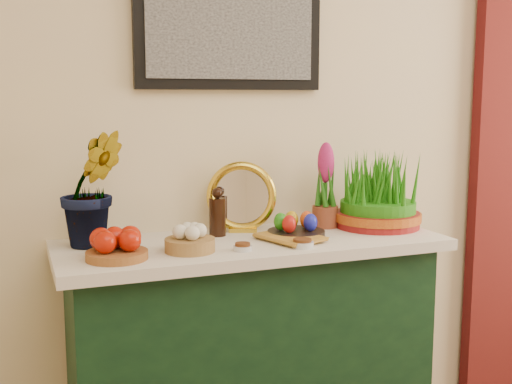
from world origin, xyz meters
TOP-DOWN VIEW (x-y plane):
  - sideboard at (-0.35, 2.00)m, footprint 1.30×0.45m
  - tablecloth at (-0.35, 2.00)m, footprint 1.40×0.55m
  - hyacinth_green at (-0.89, 2.10)m, footprint 0.29×0.26m
  - apple_bowl at (-0.85, 1.88)m, footprint 0.22×0.22m
  - garlic_basket at (-0.61, 1.90)m, footprint 0.20×0.20m
  - vinegar_cruet at (-0.44, 2.10)m, footprint 0.06×0.06m
  - mirror at (-0.33, 2.15)m, footprint 0.27×0.15m
  - book at (-0.31, 1.90)m, footprint 0.22×0.26m
  - spice_dish_left at (-0.44, 1.85)m, footprint 0.06×0.06m
  - spice_dish_right at (-0.23, 1.82)m, footprint 0.08×0.08m
  - egg_plate at (-0.17, 1.99)m, footprint 0.26×0.26m
  - hyacinth_pink at (0.00, 2.10)m, footprint 0.10×0.10m
  - wheatgrass_sabzeh at (0.20, 2.03)m, footprint 0.34×0.34m

SIDE VIEW (x-z plane):
  - sideboard at x=-0.35m, z-range 0.00..0.85m
  - tablecloth at x=-0.35m, z-range 0.85..0.89m
  - spice_dish_left at x=-0.44m, z-range 0.89..0.92m
  - spice_dish_right at x=-0.23m, z-range 0.89..0.92m
  - book at x=-0.31m, z-range 0.89..0.92m
  - egg_plate at x=-0.17m, z-range 0.88..0.97m
  - garlic_basket at x=-0.61m, z-range 0.88..0.98m
  - apple_bowl at x=-0.85m, z-range 0.88..0.98m
  - vinegar_cruet at x=-0.44m, z-range 0.88..1.06m
  - wheatgrass_sabzeh at x=0.20m, z-range 0.87..1.15m
  - mirror at x=-0.33m, z-range 0.88..1.16m
  - hyacinth_pink at x=0.00m, z-range 0.87..1.21m
  - hyacinth_green at x=-0.89m, z-range 0.89..1.42m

